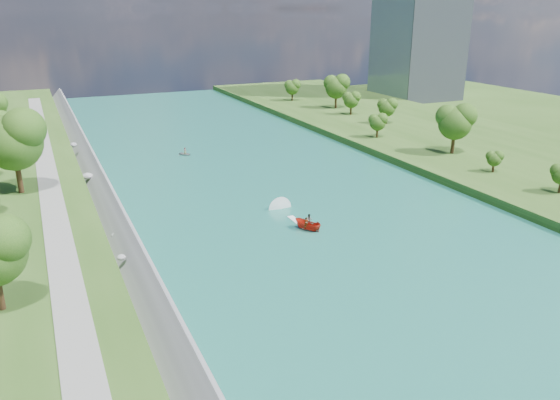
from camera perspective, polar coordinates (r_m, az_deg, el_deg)
name	(u,v)px	position (r m, az deg, el deg)	size (l,w,h in m)	color
ground	(348,248)	(68.11, 7.14, -5.01)	(260.00, 260.00, 0.00)	#2D5119
river_water	(281,199)	(84.49, 0.12, 0.10)	(55.00, 240.00, 0.10)	#196152
berm_east	(518,160)	(113.26, 23.60, 3.84)	(44.00, 240.00, 1.50)	#2D5119
riprap_bank	(109,215)	(76.84, -17.48, -1.47)	(3.91, 236.00, 4.38)	slate
riverside_path	(53,208)	(76.55, -22.61, -0.76)	(3.00, 200.00, 0.10)	gray
office_tower	(421,2)	(187.46, 14.51, 19.43)	(22.00, 22.00, 60.00)	gray
trees_east	(468,128)	(110.85, 19.04, 7.09)	(15.60, 139.55, 11.30)	#1C4712
motorboat	(302,221)	(74.08, 2.31, -2.19)	(3.60, 18.84, 1.97)	red
raft	(185,153)	(111.75, -9.88, 4.83)	(3.20, 3.39, 1.48)	gray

